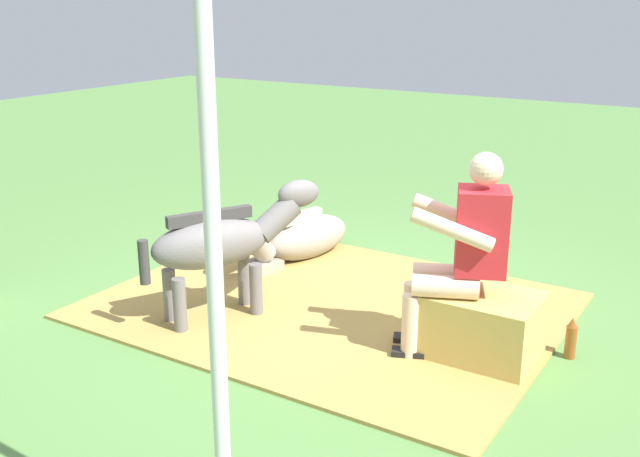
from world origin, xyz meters
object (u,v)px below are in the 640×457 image
object	(u,v)px
hay_bale	(483,327)
tent_pole_left	(215,276)
person_seated	(462,248)
pony_lying	(300,238)
soda_bottle	(571,338)
pony_standing	(223,242)

from	to	relation	value
hay_bale	tent_pole_left	xyz separation A→B (m)	(0.19, 2.28, 1.04)
hay_bale	person_seated	xyz separation A→B (m)	(0.15, 0.04, 0.50)
hay_bale	tent_pole_left	size ratio (longest dim) A/B	0.26
person_seated	pony_lying	world-z (taller)	person_seated
person_seated	tent_pole_left	bearing A→B (deg)	89.05
tent_pole_left	pony_lying	bearing A→B (deg)	-60.89
pony_lying	soda_bottle	xyz separation A→B (m)	(-2.44, 0.62, -0.06)
hay_bale	pony_standing	distance (m)	1.82
soda_bottle	pony_lying	bearing A→B (deg)	-14.22
person_seated	tent_pole_left	size ratio (longest dim) A/B	0.52
tent_pole_left	person_seated	bearing A→B (deg)	-90.95
pony_lying	soda_bottle	bearing A→B (deg)	165.78
person_seated	pony_standing	distance (m)	1.64
person_seated	tent_pole_left	distance (m)	2.31
hay_bale	tent_pole_left	bearing A→B (deg)	85.28
person_seated	tent_pole_left	world-z (taller)	tent_pole_left
pony_lying	tent_pole_left	xyz separation A→B (m)	(-1.78, 3.20, 1.07)
pony_standing	pony_lying	size ratio (longest dim) A/B	0.91
person_seated	tent_pole_left	xyz separation A→B (m)	(0.04, 2.24, 0.55)
person_seated	pony_standing	world-z (taller)	person_seated
pony_lying	hay_bale	bearing A→B (deg)	155.11
hay_bale	soda_bottle	world-z (taller)	hay_bale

